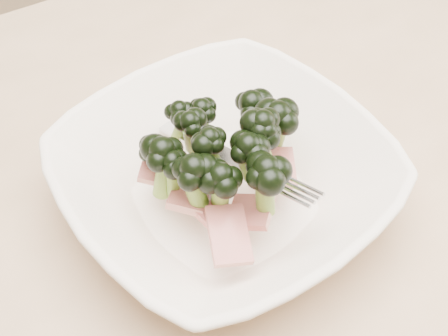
{
  "coord_description": "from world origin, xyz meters",
  "views": [
    {
      "loc": [
        -0.25,
        -0.3,
        1.21
      ],
      "look_at": [
        -0.06,
        0.0,
        0.8
      ],
      "focal_mm": 50.0,
      "sensor_mm": 36.0,
      "label": 1
    }
  ],
  "objects": [
    {
      "name": "broccoli_dish",
      "position": [
        -0.06,
        0.0,
        0.79
      ],
      "size": [
        0.31,
        0.31,
        0.11
      ],
      "color": "#F4E3CF",
      "rests_on": "dining_table"
    },
    {
      "name": "dining_table",
      "position": [
        0.0,
        0.0,
        0.65
      ],
      "size": [
        1.2,
        0.8,
        0.75
      ],
      "color": "tan",
      "rests_on": "ground"
    }
  ]
}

